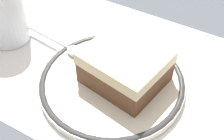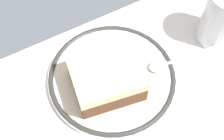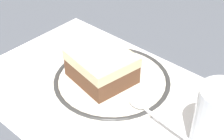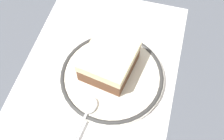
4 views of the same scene
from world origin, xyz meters
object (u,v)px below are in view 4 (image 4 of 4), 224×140
plate (112,76)px  napkin (81,22)px  cake_slice (109,61)px  spoon (86,115)px

plate → napkin: bearing=-139.1°
napkin → cake_slice: bearing=42.0°
spoon → napkin: spoon is taller
plate → spoon: size_ratio=1.46×
plate → napkin: plate is taller
spoon → cake_slice: bearing=173.0°
spoon → napkin: size_ratio=1.14×
plate → napkin: 0.16m
plate → cake_slice: 0.03m
spoon → plate: bearing=166.3°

